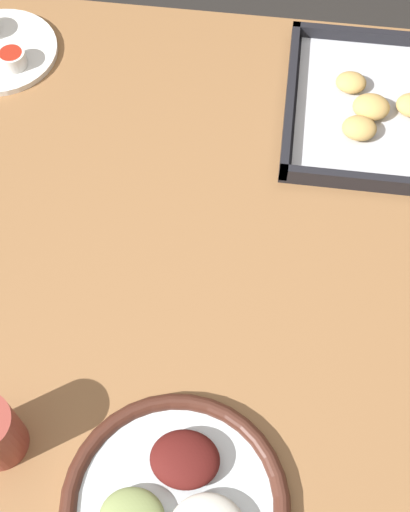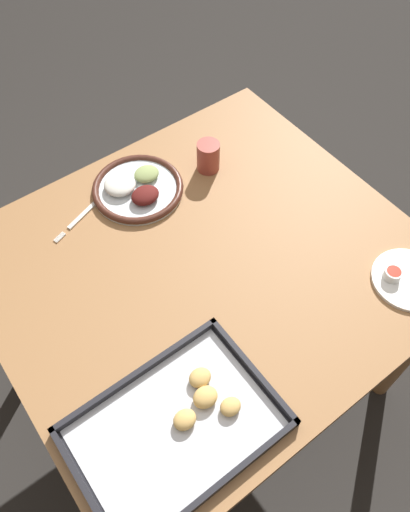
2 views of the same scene
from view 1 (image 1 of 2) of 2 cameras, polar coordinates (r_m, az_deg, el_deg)
The scene contains 3 objects.
ground_plane at distance 1.65m, azimuth -0.09°, elevation -13.39°, with size 8.00×8.00×0.00m, color #282623.
dining_table at distance 1.05m, azimuth -0.13°, elevation -3.71°, with size 1.07×0.97×0.75m.
dinner_plate at distance 0.84m, azimuth -2.27°, elevation -19.37°, with size 0.26×0.26×0.04m.
Camera 1 is at (0.06, -0.45, 1.58)m, focal length 50.00 mm.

